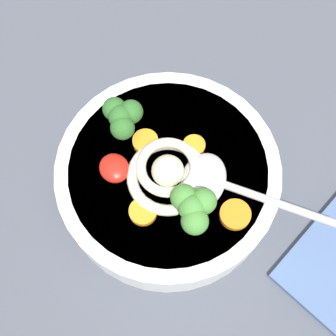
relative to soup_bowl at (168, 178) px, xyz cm
name	(u,v)px	position (x,y,z in cm)	size (l,w,h in cm)	color
table_slab	(174,175)	(1.62, -1.91, -5.18)	(103.94, 103.94, 4.45)	#474C56
soup_bowl	(168,178)	(0.00, 0.00, 0.00)	(22.77, 22.77, 5.72)	white
noodle_pile	(168,173)	(-0.77, 0.54, 3.88)	(8.86, 8.69, 3.56)	beige
soup_spoon	(220,183)	(-4.36, -3.14, 3.57)	(15.94, 12.82, 1.60)	#B7B7BC
chili_sauce_dollop	(114,168)	(2.63, 4.57, 3.49)	(3.21, 2.89, 1.45)	red
broccoli_floret_left	(193,207)	(-5.31, 0.75, 5.22)	(4.94, 4.25, 3.91)	#7A9E60
broccoli_floret_rear	(122,117)	(6.28, 1.30, 5.11)	(4.73, 4.07, 3.74)	#7A9E60
carrot_slice_beside_noodles	(194,145)	(0.52, -3.50, 3.03)	(2.28, 2.28, 0.54)	orange
carrot_slice_beside_chili	(145,142)	(3.53, 0.41, 3.15)	(2.62, 2.62, 0.78)	orange
carrot_slice_far	(143,212)	(-2.56, 4.54, 3.12)	(2.69, 2.69, 0.70)	orange
carrot_slice_front	(235,215)	(-7.62, -2.60, 3.13)	(2.98, 2.98, 0.73)	orange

